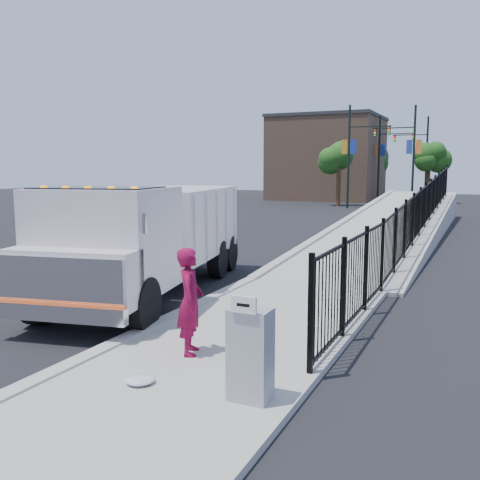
% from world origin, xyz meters
% --- Properties ---
extents(ground, '(120.00, 120.00, 0.00)m').
position_xyz_m(ground, '(0.00, 0.00, 0.00)').
color(ground, black).
rests_on(ground, ground).
extents(sidewalk, '(3.55, 12.00, 0.12)m').
position_xyz_m(sidewalk, '(1.93, -2.00, 0.06)').
color(sidewalk, '#9E998E').
rests_on(sidewalk, ground).
extents(curb, '(0.30, 12.00, 0.16)m').
position_xyz_m(curb, '(0.00, -2.00, 0.08)').
color(curb, '#ADAAA3').
rests_on(curb, ground).
extents(ramp, '(3.95, 24.06, 3.19)m').
position_xyz_m(ramp, '(2.12, 16.00, 0.00)').
color(ramp, '#9E998E').
rests_on(ramp, ground).
extents(iron_fence, '(0.10, 28.00, 1.80)m').
position_xyz_m(iron_fence, '(3.55, 12.00, 0.90)').
color(iron_fence, black).
rests_on(iron_fence, ground).
extents(truck, '(4.21, 8.68, 2.85)m').
position_xyz_m(truck, '(-1.85, 1.55, 1.60)').
color(truck, black).
rests_on(truck, ground).
extents(worker, '(0.66, 0.77, 1.79)m').
position_xyz_m(worker, '(1.47, -2.00, 1.02)').
color(worker, maroon).
rests_on(worker, sidewalk).
extents(utility_cabinet, '(0.55, 0.40, 1.25)m').
position_xyz_m(utility_cabinet, '(3.10, -3.23, 0.75)').
color(utility_cabinet, gray).
rests_on(utility_cabinet, sidewalk).
extents(arrow_sign, '(0.35, 0.04, 0.22)m').
position_xyz_m(arrow_sign, '(3.10, -3.45, 1.48)').
color(arrow_sign, white).
rests_on(arrow_sign, utility_cabinet).
extents(debris, '(0.43, 0.43, 0.11)m').
position_xyz_m(debris, '(1.44, -3.40, 0.17)').
color(debris, silver).
rests_on(debris, sidewalk).
extents(light_pole_0, '(3.77, 0.22, 8.00)m').
position_xyz_m(light_pole_0, '(-3.83, 32.51, 4.36)').
color(light_pole_0, black).
rests_on(light_pole_0, ground).
extents(light_pole_1, '(3.78, 0.22, 8.00)m').
position_xyz_m(light_pole_1, '(0.19, 34.66, 4.36)').
color(light_pole_1, black).
rests_on(light_pole_1, ground).
extents(light_pole_2, '(3.78, 0.22, 8.00)m').
position_xyz_m(light_pole_2, '(-3.29, 42.47, 4.36)').
color(light_pole_2, black).
rests_on(light_pole_2, ground).
extents(light_pole_3, '(3.77, 0.22, 8.00)m').
position_xyz_m(light_pole_3, '(0.14, 44.90, 4.36)').
color(light_pole_3, black).
rests_on(light_pole_3, ground).
extents(tree_0, '(2.32, 2.32, 5.16)m').
position_xyz_m(tree_0, '(-5.32, 34.23, 3.92)').
color(tree_0, '#382314').
rests_on(tree_0, ground).
extents(tree_1, '(2.05, 2.05, 5.03)m').
position_xyz_m(tree_1, '(1.07, 40.71, 3.89)').
color(tree_1, '#382314').
rests_on(tree_1, ground).
extents(tree_2, '(3.30, 3.30, 5.65)m').
position_xyz_m(tree_2, '(-5.50, 49.41, 3.97)').
color(tree_2, '#382314').
rests_on(tree_2, ground).
extents(building, '(10.00, 10.00, 8.00)m').
position_xyz_m(building, '(-9.00, 44.00, 4.00)').
color(building, '#8C664C').
rests_on(building, ground).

